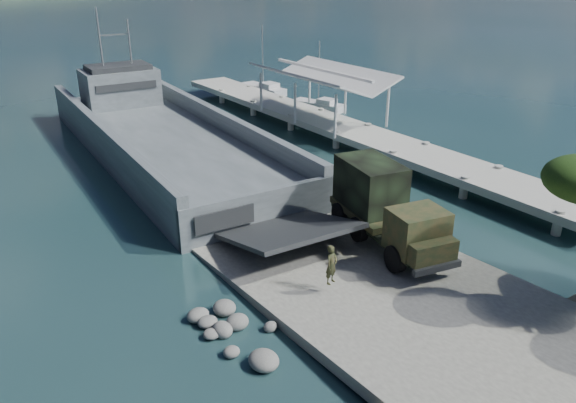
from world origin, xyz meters
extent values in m
plane|color=#183A39|center=(0.00, 0.00, 0.00)|extent=(1400.00, 1400.00, 0.00)
cube|color=#65645D|center=(0.00, -1.00, 0.25)|extent=(10.00, 18.00, 0.50)
cube|color=#9E9D94|center=(13.00, 18.00, 1.00)|extent=(4.00, 44.00, 0.50)
cube|color=#475053|center=(-0.06, 21.96, 0.45)|extent=(10.92, 30.54, 2.50)
cube|color=#475053|center=(-4.26, 22.23, 2.30)|extent=(2.53, 30.00, 1.30)
cube|color=#475053|center=(4.13, 21.69, 2.30)|extent=(2.53, 30.00, 1.30)
cube|color=#475053|center=(-1.02, 7.08, 1.00)|extent=(9.02, 0.98, 2.60)
cube|color=#475053|center=(0.58, 31.95, 3.20)|extent=(6.25, 4.38, 3.00)
cube|color=#252729|center=(0.58, 31.95, 4.90)|extent=(5.20, 3.52, 0.40)
cylinder|color=#929597|center=(-0.62, 32.02, 7.21)|extent=(0.16, 0.16, 5.00)
cylinder|color=#929597|center=(1.78, 31.87, 6.71)|extent=(0.16, 0.16, 4.00)
cylinder|color=black|center=(1.19, -0.46, 1.11)|extent=(0.67, 1.29, 1.23)
cylinder|color=black|center=(3.32, -0.90, 1.11)|extent=(0.67, 1.29, 1.23)
cylinder|color=black|center=(1.85, 2.69, 1.11)|extent=(0.67, 1.29, 1.23)
cylinder|color=black|center=(3.97, 2.24, 1.11)|extent=(0.67, 1.29, 1.23)
cylinder|color=black|center=(2.23, 4.54, 1.11)|extent=(0.67, 1.29, 1.23)
cylinder|color=black|center=(4.36, 4.09, 1.11)|extent=(0.67, 1.29, 1.23)
cube|color=black|center=(2.79, 1.91, 1.26)|extent=(3.51, 7.46, 0.24)
cube|color=black|center=(2.27, -0.59, 2.25)|extent=(2.70, 2.33, 1.89)
cube|color=black|center=(2.04, -1.70, 1.78)|extent=(2.30, 1.28, 0.95)
cube|color=black|center=(3.06, 3.21, 1.59)|extent=(3.20, 4.74, 0.33)
cube|color=black|center=(3.10, 3.39, 2.96)|extent=(2.96, 3.98, 2.36)
cube|color=#252729|center=(1.94, -2.16, 1.21)|extent=(2.36, 0.72, 0.28)
imported|color=black|center=(-2.14, -0.11, 1.35)|extent=(0.72, 0.58, 1.71)
cube|color=#BDBDBD|center=(17.72, 26.38, 0.24)|extent=(3.10, 5.59, 0.88)
cube|color=#BDBDBD|center=(18.02, 25.45, 0.83)|extent=(1.77, 1.90, 0.59)
cylinder|color=#929597|center=(17.72, 26.38, 3.42)|extent=(0.10, 0.10, 5.86)
cube|color=#BDBDBD|center=(17.28, 35.50, 0.27)|extent=(2.30, 6.08, 0.97)
cube|color=#BDBDBD|center=(17.38, 34.42, 0.92)|extent=(1.67, 1.87, 0.65)
cylinder|color=#929597|center=(17.28, 35.50, 3.78)|extent=(0.11, 0.11, 6.48)
camera|label=1|loc=(-15.03, -15.47, 13.14)|focal=35.00mm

